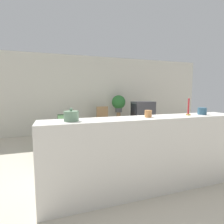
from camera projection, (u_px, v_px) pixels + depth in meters
ground_plane at (129, 171)px, 3.18m from camera, size 14.00×14.00×0.00m
wall_back at (90, 95)px, 6.27m from camera, size 9.00×0.06×2.70m
couch at (75, 138)px, 4.37m from camera, size 0.87×1.83×0.80m
tv_stand at (143, 128)px, 5.75m from camera, size 0.76×0.55×0.54m
television at (143, 111)px, 5.69m from camera, size 0.69×0.48×0.60m
wooden_chair at (103, 120)px, 5.77m from camera, size 0.44×0.44×0.96m
plant_stand at (119, 123)px, 6.15m from camera, size 0.14×0.14×0.75m
potted_plant at (119, 103)px, 6.07m from camera, size 0.48×0.48×0.59m
foreground_counter at (147, 154)px, 2.52m from camera, size 2.95×0.44×1.08m
decorative_bowl at (71, 116)px, 2.12m from camera, size 0.18×0.18×0.16m
candle_jar at (148, 114)px, 2.46m from camera, size 0.10×0.10×0.10m
candlestick at (188, 110)px, 2.67m from camera, size 0.07×0.07×0.26m
coffee_tin at (202, 111)px, 2.76m from camera, size 0.13×0.13×0.11m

